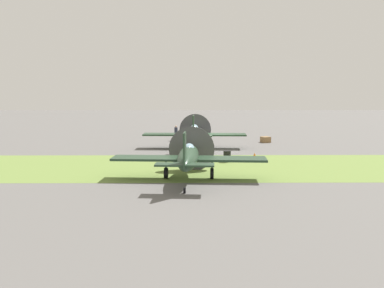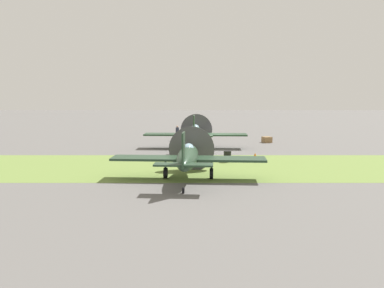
{
  "view_description": "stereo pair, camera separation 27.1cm",
  "coord_description": "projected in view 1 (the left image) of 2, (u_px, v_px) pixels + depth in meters",
  "views": [
    {
      "loc": [
        -2.83,
        -39.64,
        5.73
      ],
      "look_at": [
        -2.54,
        -6.81,
        1.42
      ],
      "focal_mm": 38.21,
      "sensor_mm": 36.0,
      "label": 1
    },
    {
      "loc": [
        -2.56,
        -39.64,
        5.73
      ],
      "look_at": [
        -2.54,
        -6.81,
        1.42
      ],
      "focal_mm": 38.21,
      "sensor_mm": 36.0,
      "label": 2
    }
  ],
  "objects": [
    {
      "name": "airplane_lead",
      "position": [
        194.0,
        133.0,
        40.34
      ],
      "size": [
        10.26,
        8.14,
        3.66
      ],
      "rotation": [
        0.0,
        0.0,
        -0.04
      ],
      "color": "#233D28",
      "rests_on": "ground"
    },
    {
      "name": "supply_crate",
      "position": [
        266.0,
        140.0,
        45.3
      ],
      "size": [
        1.15,
        1.15,
        0.64
      ],
      "primitive_type": "cube",
      "rotation": [
        0.0,
        0.0,
        0.34
      ],
      "color": "olive",
      "rests_on": "ground"
    },
    {
      "name": "ground_crew_chief",
      "position": [
        176.0,
        133.0,
        47.06
      ],
      "size": [
        0.38,
        0.62,
        1.73
      ],
      "rotation": [
        0.0,
        0.0,
        4.88
      ],
      "color": "#2D3342",
      "rests_on": "ground"
    },
    {
      "name": "grass_verge",
      "position": [
        226.0,
        167.0,
        30.95
      ],
      "size": [
        120.0,
        11.0,
        0.01
      ],
      "primitive_type": "cube",
      "color": "olive",
      "rests_on": "ground"
    },
    {
      "name": "ground_plane",
      "position": [
        217.0,
        149.0,
        40.07
      ],
      "size": [
        160.0,
        160.0,
        0.0
      ],
      "primitive_type": "plane",
      "color": "#605E5B"
    },
    {
      "name": "airplane_wingman",
      "position": [
        189.0,
        157.0,
        26.19
      ],
      "size": [
        10.07,
        7.96,
        3.58
      ],
      "rotation": [
        0.0,
        0.0,
        -0.07
      ],
      "color": "#233D28",
      "rests_on": "ground"
    },
    {
      "name": "runway_marker_cone",
      "position": [
        255.0,
        155.0,
        34.95
      ],
      "size": [
        0.36,
        0.36,
        0.44
      ],
      "primitive_type": "cone",
      "color": "orange",
      "rests_on": "ground"
    },
    {
      "name": "fuel_drum",
      "position": [
        227.0,
        156.0,
        33.0
      ],
      "size": [
        0.6,
        0.6,
        0.9
      ],
      "primitive_type": "cylinder",
      "color": "black",
      "rests_on": "ground"
    }
  ]
}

